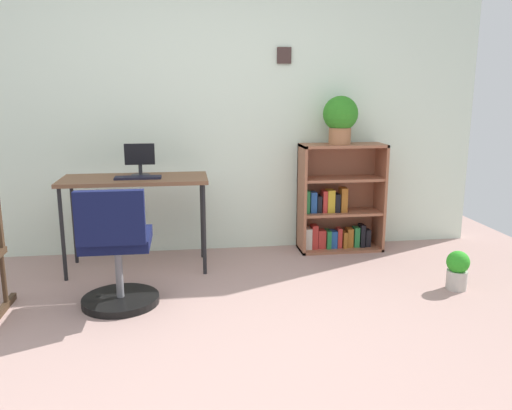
% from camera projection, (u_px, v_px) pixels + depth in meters
% --- Properties ---
extents(ground_plane, '(6.24, 6.24, 0.00)m').
position_uv_depth(ground_plane, '(207.00, 368.00, 2.71)').
color(ground_plane, '#A6847C').
extents(wall_back, '(5.20, 0.12, 2.50)m').
position_uv_depth(wall_back, '(193.00, 111.00, 4.52)').
color(wall_back, silver).
rests_on(wall_back, ground_plane).
extents(desk, '(1.14, 0.50, 0.75)m').
position_uv_depth(desk, '(135.00, 186.00, 4.09)').
color(desk, brown).
rests_on(desk, ground_plane).
extents(monitor, '(0.24, 0.15, 0.26)m').
position_uv_depth(monitor, '(140.00, 159.00, 4.12)').
color(monitor, '#262628').
rests_on(monitor, desk).
extents(keyboard, '(0.36, 0.12, 0.02)m').
position_uv_depth(keyboard, '(138.00, 178.00, 4.02)').
color(keyboard, black).
rests_on(keyboard, desk).
extents(office_chair, '(0.52, 0.55, 0.84)m').
position_uv_depth(office_chair, '(117.00, 257.00, 3.39)').
color(office_chair, black).
rests_on(office_chair, ground_plane).
extents(bookshelf_low, '(0.75, 0.30, 0.97)m').
position_uv_depth(bookshelf_low, '(338.00, 203.00, 4.68)').
color(bookshelf_low, '#94593F').
rests_on(bookshelf_low, ground_plane).
extents(potted_plant_on_shelf, '(0.30, 0.30, 0.42)m').
position_uv_depth(potted_plant_on_shelf, '(340.00, 117.00, 4.46)').
color(potted_plant_on_shelf, '#9E6642').
rests_on(potted_plant_on_shelf, bookshelf_low).
extents(potted_plant_floor, '(0.16, 0.16, 0.29)m').
position_uv_depth(potted_plant_floor, '(457.00, 269.00, 3.75)').
color(potted_plant_floor, '#B7B2A8').
rests_on(potted_plant_floor, ground_plane).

